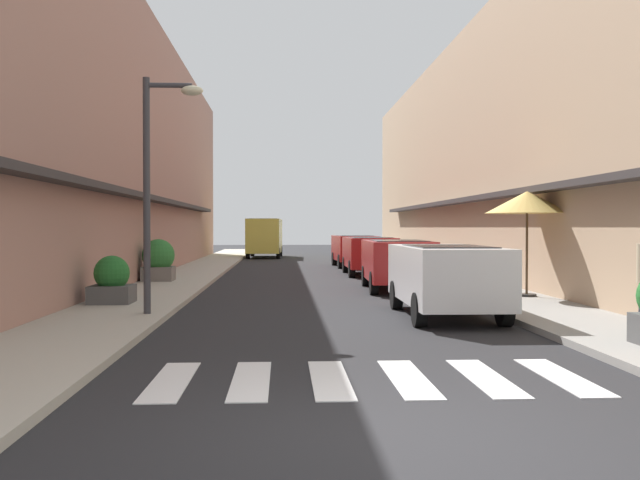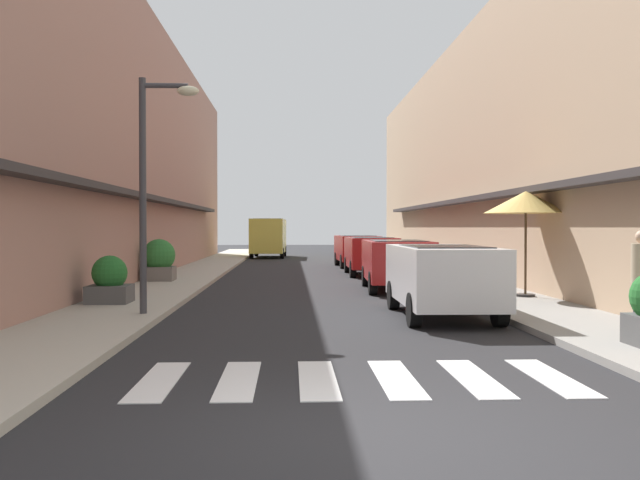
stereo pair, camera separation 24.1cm
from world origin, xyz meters
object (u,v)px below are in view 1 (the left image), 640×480
parked_car_mid (397,259)px  parked_car_far (369,251)px  parked_car_distant (354,247)px  planter_far (158,260)px  planter_midblock (112,282)px  delivery_van (265,235)px  cafe_umbrella (527,203)px  street_lamp (157,167)px  parked_car_near (446,272)px

parked_car_mid → parked_car_far: size_ratio=1.02×
parked_car_distant → planter_far: parked_car_distant is taller
parked_car_far → planter_midblock: 12.96m
delivery_van → cafe_umbrella: cafe_umbrella is taller
cafe_umbrella → planter_midblock: (-9.97, -1.05, -1.85)m
cafe_umbrella → planter_midblock: cafe_umbrella is taller
street_lamp → parked_car_distant: bearing=72.4°
street_lamp → delivery_van: bearing=87.2°
parked_car_far → parked_car_distant: size_ratio=1.04×
planter_far → parked_car_mid: bearing=-19.4°
street_lamp → parked_car_far: bearing=65.5°
cafe_umbrella → planter_midblock: 10.20m
parked_car_far → street_lamp: (-5.82, -12.79, 2.11)m
parked_car_far → delivery_van: size_ratio=0.78×
parked_car_mid → street_lamp: size_ratio=0.93×
parked_car_far → cafe_umbrella: (2.76, -9.71, 1.53)m
street_lamp → parked_car_near: bearing=0.4°
planter_midblock → delivery_van: bearing=84.1°
parked_car_mid → parked_car_distant: 12.18m
delivery_van → planter_midblock: size_ratio=5.05×
delivery_van → planter_midblock: (-2.79, -26.91, -0.80)m
parked_car_near → parked_car_mid: bearing=90.0°
planter_far → parked_car_distant: bearing=52.6°
street_lamp → planter_far: size_ratio=3.49×
delivery_van → parked_car_far: bearing=-74.7°
delivery_van → street_lamp: street_lamp is taller
cafe_umbrella → planter_far: size_ratio=1.95×
delivery_van → street_lamp: size_ratio=1.16×
parked_car_mid → planter_far: parked_car_mid is taller
parked_car_distant → planter_midblock: bearing=-113.8°
street_lamp → planter_midblock: (-1.39, 2.03, -2.43)m
parked_car_far → street_lamp: size_ratio=0.91×
parked_car_distant → street_lamp: 19.38m
parked_car_near → parked_car_distant: bearing=90.0°
parked_car_near → street_lamp: bearing=-179.6°
parked_car_mid → planter_midblock: (-7.21, -4.15, -0.32)m
parked_car_distant → delivery_van: 11.48m
parked_car_distant → street_lamp: bearing=-107.6°
parked_car_far → planter_far: (-7.34, -4.02, -0.14)m
parked_car_near → planter_midblock: (-7.21, 1.99, -0.32)m
parked_car_far → delivery_van: (-4.42, 16.16, 0.48)m
parked_car_far → planter_midblock: bearing=-123.8°
planter_midblock → planter_far: planter_far is taller
street_lamp → cafe_umbrella: street_lamp is taller
parked_car_distant → street_lamp: (-5.82, -18.37, 2.11)m
parked_car_mid → delivery_van: size_ratio=0.80×
delivery_van → planter_far: (-2.92, -20.17, -0.63)m
parked_car_near → delivery_van: (-4.42, 28.90, 0.48)m
parked_car_mid → parked_car_distant: bearing=90.0°
parked_car_mid → street_lamp: bearing=-133.3°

